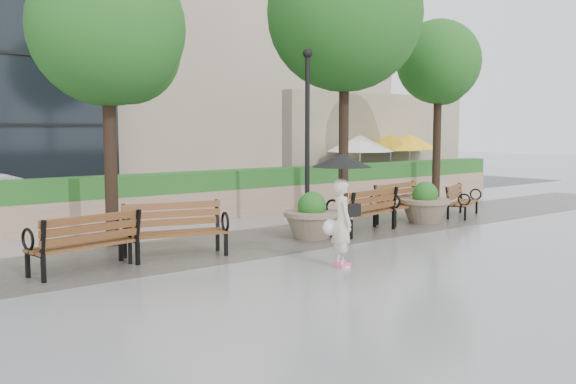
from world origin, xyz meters
TOP-DOWN VIEW (x-y plane):
  - ground at (0.00, 0.00)m, footprint 100.00×100.00m
  - cobble_strip at (0.00, 3.00)m, footprint 28.00×3.20m
  - hedge_wall at (0.00, 7.00)m, footprint 24.00×0.80m
  - cafe_wall at (9.50, 10.00)m, footprint 10.00×0.60m
  - cafe_hedge at (9.00, 7.80)m, footprint 8.00×0.50m
  - asphalt_street at (0.00, 11.00)m, footprint 40.00×7.00m
  - bench_0 at (-6.16, 2.45)m, footprint 2.06×1.10m
  - bench_1 at (-4.27, 2.57)m, footprint 2.13×1.28m
  - bench_2 at (0.78, 2.33)m, footprint 2.13×1.19m
  - bench_3 at (2.95, 2.91)m, footprint 2.07×1.09m
  - bench_4 at (5.16, 2.63)m, footprint 1.82×1.31m
  - planter_left at (-0.71, 2.56)m, footprint 1.31×1.31m
  - planter_right at (3.33, 2.52)m, footprint 1.34×1.34m
  - lamppost at (0.09, 3.66)m, footprint 0.28×0.28m
  - tree_0 at (-4.56, 4.67)m, footprint 3.42×3.32m
  - tree_1 at (2.44, 4.71)m, footprint 4.37×4.37m
  - tree_2 at (7.89, 5.72)m, footprint 3.07×2.91m
  - patio_umb_white at (6.76, 8.43)m, footprint 2.50×2.50m
  - patio_umb_yellow_a at (8.90, 8.84)m, footprint 2.50×2.50m
  - patio_umb_yellow_b at (10.59, 9.30)m, footprint 2.50×2.50m
  - car_right at (-5.49, 9.89)m, footprint 4.09×1.63m
  - pedestrian at (-2.27, -0.09)m, footprint 1.14×1.14m

SIDE VIEW (x-z plane):
  - ground at x=0.00m, z-range 0.00..0.00m
  - asphalt_street at x=0.00m, z-range 0.00..0.00m
  - cobble_strip at x=0.00m, z-range 0.00..0.01m
  - bench_4 at x=5.16m, z-range -0.19..0.73m
  - bench_0 at x=-6.16m, z-range -0.21..0.84m
  - bench_3 at x=2.95m, z-range -0.21..0.84m
  - bench_1 at x=-4.27m, z-range -0.22..0.86m
  - bench_2 at x=0.78m, z-range -0.22..0.87m
  - planter_left at x=-0.71m, z-range -0.12..0.98m
  - planter_right at x=3.33m, z-range -0.12..1.00m
  - cafe_hedge at x=9.00m, z-range 0.00..0.90m
  - car_right at x=-5.49m, z-range 0.00..1.32m
  - hedge_wall at x=0.00m, z-range -0.01..1.34m
  - pedestrian at x=-2.27m, z-range 0.23..2.32m
  - patio_umb_white at x=6.76m, z-range 0.84..3.14m
  - patio_umb_yellow_a at x=8.90m, z-range 0.84..3.14m
  - patio_umb_yellow_b at x=10.59m, z-range 0.84..3.14m
  - cafe_wall at x=9.50m, z-range 0.00..4.00m
  - lamppost at x=0.09m, z-range -0.25..4.28m
  - tree_0 at x=-4.56m, z-range 1.39..7.73m
  - tree_2 at x=7.89m, z-range 1.56..7.88m
  - tree_1 at x=2.44m, z-range 1.64..9.60m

